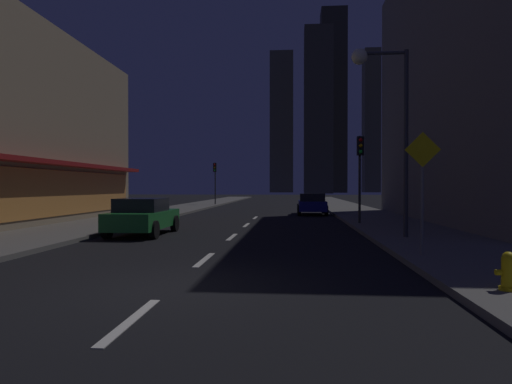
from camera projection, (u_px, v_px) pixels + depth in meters
name	position (u px, v px, depth m)	size (l,w,h in m)	color
ground_plane	(267.00, 208.00, 40.12)	(78.00, 136.00, 0.10)	black
sidewalk_right	(345.00, 207.00, 39.54)	(4.00, 76.00, 0.15)	#605E59
sidewalk_left	(192.00, 207.00, 40.70)	(4.00, 76.00, 0.15)	#605E59
lane_marking_center	(232.00, 237.00, 16.60)	(0.16, 23.00, 0.01)	silver
skyscraper_distant_tall	(282.00, 123.00, 153.36)	(8.02, 6.19, 48.56)	brown
skyscraper_distant_mid	(318.00, 111.00, 129.55)	(8.28, 6.77, 48.58)	#403D30
skyscraper_distant_short	(333.00, 102.00, 147.08)	(8.45, 8.54, 60.58)	#312E24
skyscraper_distant_slender	(371.00, 122.00, 156.18)	(5.48, 7.53, 50.19)	brown
car_parked_near	(143.00, 216.00, 17.37)	(1.98, 4.24, 1.45)	#1E722D
car_parked_far	(312.00, 204.00, 30.14)	(1.98, 4.24, 1.45)	navy
fire_hydrant_yellow_near	(508.00, 272.00, 7.42)	(0.42, 0.30, 0.65)	yellow
fire_hydrant_far_left	(151.00, 212.00, 25.55)	(0.42, 0.30, 0.65)	gold
traffic_light_near_right	(360.00, 160.00, 21.09)	(0.32, 0.48, 4.20)	#2D2D2D
traffic_light_far_left	(215.00, 174.00, 44.30)	(0.32, 0.48, 4.20)	#2D2D2D
street_lamp_right	(382.00, 96.00, 15.34)	(1.96, 0.56, 6.58)	#38383D
pedestrian_crossing_sign	(422.00, 182.00, 11.31)	(0.91, 0.08, 3.15)	slate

